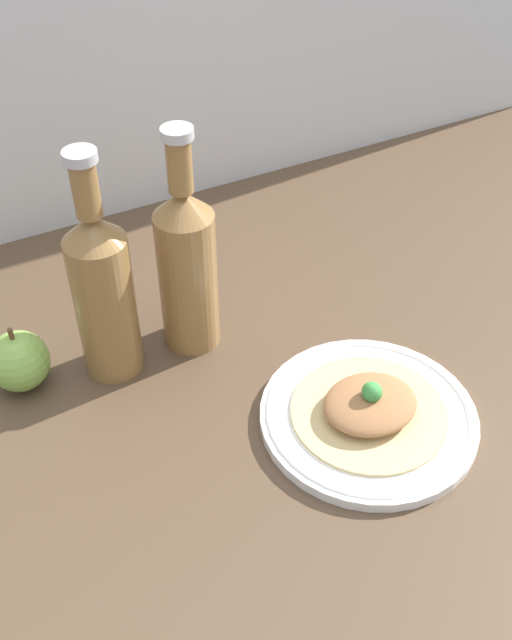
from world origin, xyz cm
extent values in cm
cube|color=brown|center=(0.00, 0.00, -2.00)|extent=(180.00, 110.00, 4.00)
cylinder|color=white|center=(8.32, -5.99, 0.70)|extent=(26.36, 26.36, 1.40)
torus|color=white|center=(8.32, -5.99, 1.19)|extent=(25.23, 25.23, 0.98)
cylinder|color=#D6BC7F|center=(8.32, -5.99, 1.60)|extent=(18.96, 18.96, 0.40)
ellipsoid|color=#9E6B42|center=(8.32, -5.99, 3.11)|extent=(11.63, 9.89, 2.63)
sphere|color=green|center=(8.32, -5.99, 5.17)|extent=(2.48, 2.48, 2.48)
cylinder|color=olive|center=(-15.48, 17.74, 9.89)|extent=(7.58, 7.58, 19.78)
cone|color=olive|center=(-15.48, 17.74, 21.48)|extent=(7.58, 7.58, 3.41)
cylinder|color=olive|center=(-15.48, 17.74, 26.58)|extent=(3.03, 3.03, 6.78)
cylinder|color=#B7B7BC|center=(-15.48, 17.74, 30.57)|extent=(3.79, 3.79, 1.20)
cylinder|color=olive|center=(-4.41, 17.74, 9.89)|extent=(7.58, 7.58, 19.78)
cone|color=olive|center=(-4.41, 17.74, 21.48)|extent=(7.58, 7.58, 3.41)
cylinder|color=olive|center=(-4.41, 17.74, 26.58)|extent=(3.03, 3.03, 6.78)
cylinder|color=#B7B7BC|center=(-4.41, 17.74, 30.57)|extent=(3.79, 3.79, 1.20)
sphere|color=#84B74C|center=(-26.96, 19.87, 3.89)|extent=(7.78, 7.78, 7.78)
cylinder|color=brown|center=(-26.96, 19.87, 8.40)|extent=(0.62, 0.62, 1.75)
camera|label=1|loc=(-31.86, -53.16, 69.21)|focal=42.00mm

